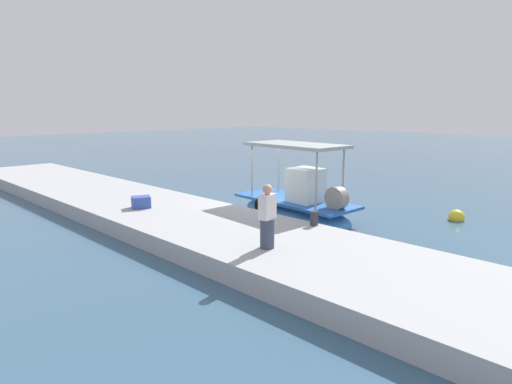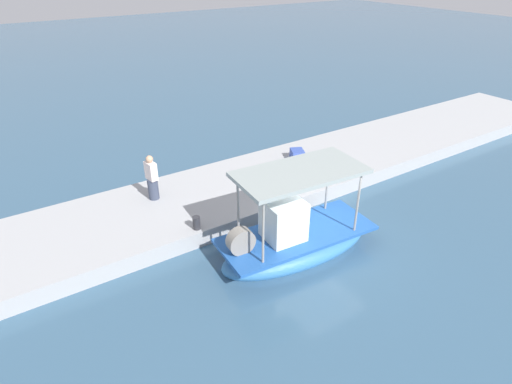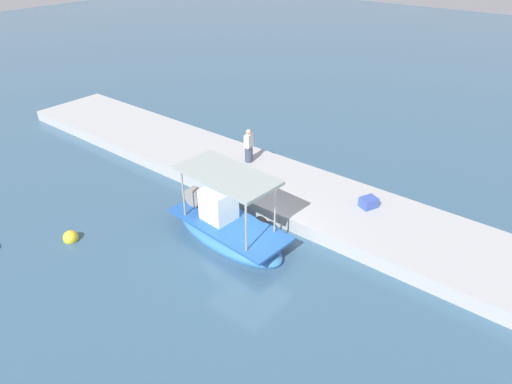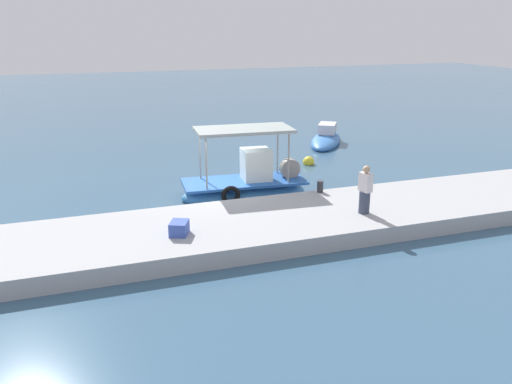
# 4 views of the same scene
# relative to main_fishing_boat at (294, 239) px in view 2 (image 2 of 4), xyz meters

# --- Properties ---
(ground_plane) EXTENTS (120.00, 120.00, 0.00)m
(ground_plane) POSITION_rel_main_fishing_boat_xyz_m (-1.10, 0.03, -0.49)
(ground_plane) COLOR #375A75
(dock_quay) EXTENTS (36.00, 4.26, 0.56)m
(dock_quay) POSITION_rel_main_fishing_boat_xyz_m (-1.10, -3.89, -0.21)
(dock_quay) COLOR #A9AAAD
(dock_quay) RESTS_ON ground_plane
(main_fishing_boat) EXTENTS (5.17, 2.29, 3.13)m
(main_fishing_boat) POSITION_rel_main_fishing_boat_xyz_m (0.00, 0.00, 0.00)
(main_fishing_boat) COLOR #397BBA
(main_fishing_boat) RESTS_ON ground_plane
(fisherman_near_bollard) EXTENTS (0.42, 0.50, 1.64)m
(fisherman_near_bollard) POSITION_rel_main_fishing_boat_xyz_m (2.68, -4.57, 0.81)
(fisherman_near_bollard) COLOR #394257
(fisherman_near_bollard) RESTS_ON dock_quay
(mooring_bollard) EXTENTS (0.24, 0.24, 0.43)m
(mooring_bollard) POSITION_rel_main_fishing_boat_xyz_m (2.28, -2.02, 0.29)
(mooring_bollard) COLOR #2D2D33
(mooring_bollard) RESTS_ON dock_quay
(cargo_crate) EXTENTS (0.72, 0.79, 0.41)m
(cargo_crate) POSITION_rel_main_fishing_boat_xyz_m (-3.56, -4.43, 0.27)
(cargo_crate) COLOR #3954AF
(cargo_crate) RESTS_ON dock_quay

